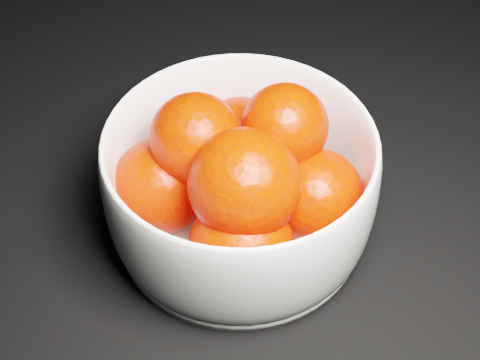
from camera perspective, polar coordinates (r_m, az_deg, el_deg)
The scene contains 2 objects.
bowl at distance 0.58m, azimuth 0.00°, elevation -0.39°, with size 0.23×0.23×0.11m.
orange_pile at distance 0.56m, azimuth -0.09°, elevation 0.10°, with size 0.20×0.19×0.13m.
Camera 1 is at (0.46, -0.08, 0.48)m, focal length 50.00 mm.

